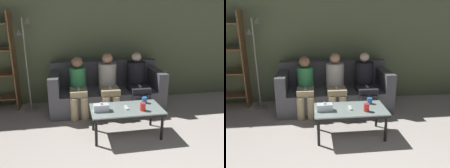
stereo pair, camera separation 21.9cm
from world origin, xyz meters
TOP-DOWN VIEW (x-y plane):
  - wall_back at (0.00, 4.03)m, footprint 12.00×0.06m
  - couch at (0.00, 3.53)m, footprint 2.13×0.88m
  - coffee_table at (0.12, 2.38)m, footprint 1.06×0.56m
  - cup_near_left at (0.45, 2.54)m, footprint 0.08×0.08m
  - cup_near_right at (0.33, 2.26)m, footprint 0.08×0.08m
  - tissue_box at (-0.26, 2.35)m, footprint 0.22×0.12m
  - game_remote at (0.12, 2.38)m, footprint 0.04×0.15m
  - standing_lamp at (-1.45, 3.66)m, footprint 0.31×0.26m
  - seated_person_left_end at (-0.56, 3.30)m, footprint 0.31×0.62m
  - seated_person_mid_left at (0.00, 3.31)m, footprint 0.34×0.66m
  - seated_person_mid_right at (0.56, 3.31)m, footprint 0.35×0.67m

SIDE VIEW (x-z plane):
  - couch at x=0.00m, z-range -0.12..0.78m
  - coffee_table at x=0.12m, z-range 0.18..0.61m
  - game_remote at x=0.12m, z-range 0.44..0.46m
  - cup_near_left at x=0.45m, z-range 0.44..0.53m
  - tissue_box at x=-0.26m, z-range 0.42..0.56m
  - cup_near_right at x=0.33m, z-range 0.44..0.55m
  - seated_person_left_end at x=-0.56m, z-range 0.03..1.10m
  - seated_person_mid_left at x=0.00m, z-range 0.04..1.15m
  - seated_person_mid_right at x=0.56m, z-range 0.04..1.15m
  - standing_lamp at x=-1.45m, z-range 0.20..1.94m
  - wall_back at x=0.00m, z-range 0.00..2.60m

